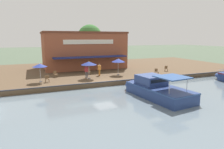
# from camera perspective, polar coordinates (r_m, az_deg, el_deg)

# --- Properties ---
(ground_plane) EXTENTS (220.00, 220.00, 0.00)m
(ground_plane) POSITION_cam_1_polar(r_m,az_deg,el_deg) (24.18, -1.99, -3.65)
(ground_plane) COLOR #4C5B47
(quay_deck) EXTENTS (22.00, 56.00, 0.60)m
(quay_deck) POSITION_cam_1_polar(r_m,az_deg,el_deg) (34.44, -8.33, 1.04)
(quay_deck) COLOR brown
(quay_deck) RESTS_ON ground
(quay_edge_fender) EXTENTS (0.20, 50.40, 0.10)m
(quay_edge_fender) POSITION_cam_1_polar(r_m,az_deg,el_deg) (24.12, -2.08, -2.10)
(quay_edge_fender) COLOR #2D2D33
(quay_edge_fender) RESTS_ON quay_deck
(waterfront_restaurant) EXTENTS (10.09, 13.97, 6.28)m
(waterfront_restaurant) POSITION_cam_1_polar(r_m,az_deg,el_deg) (36.40, -8.23, 7.01)
(waterfront_restaurant) COLOR brown
(waterfront_restaurant) RESTS_ON quay_deck
(patio_umbrella_back_row) EXTENTS (1.91, 1.91, 2.39)m
(patio_umbrella_back_row) POSITION_cam_1_polar(r_m,az_deg,el_deg) (28.52, 1.80, 4.07)
(patio_umbrella_back_row) COLOR #B7B7B7
(patio_umbrella_back_row) RESTS_ON quay_deck
(patio_umbrella_mid_patio_left) EXTENTS (1.71, 1.71, 2.28)m
(patio_umbrella_mid_patio_left) POSITION_cam_1_polar(r_m,az_deg,el_deg) (25.37, -19.95, 2.46)
(patio_umbrella_mid_patio_left) COLOR #B7B7B7
(patio_umbrella_mid_patio_left) RESTS_ON quay_deck
(patio_umbrella_near_quay_edge) EXTENTS (2.02, 2.02, 2.29)m
(patio_umbrella_near_quay_edge) POSITION_cam_1_polar(r_m,az_deg,el_deg) (26.09, -6.64, 3.23)
(patio_umbrella_near_quay_edge) COLOR #B7B7B7
(patio_umbrella_near_quay_edge) RESTS_ON quay_deck
(cafe_chair_beside_entrance) EXTENTS (0.56, 0.56, 0.85)m
(cafe_chair_beside_entrance) POSITION_cam_1_polar(r_m,az_deg,el_deg) (28.03, -15.86, 0.18)
(cafe_chair_beside_entrance) COLOR brown
(cafe_chair_beside_entrance) RESTS_ON quay_deck
(cafe_chair_mid_patio) EXTENTS (0.59, 0.59, 0.85)m
(cafe_chair_mid_patio) POSITION_cam_1_polar(r_m,az_deg,el_deg) (33.03, 15.22, 1.74)
(cafe_chair_mid_patio) COLOR brown
(cafe_chair_mid_patio) RESTS_ON quay_deck
(cafe_chair_far_corner_seat) EXTENTS (0.52, 0.52, 0.85)m
(cafe_chair_far_corner_seat) POSITION_cam_1_polar(r_m,az_deg,el_deg) (29.81, 12.59, 0.93)
(cafe_chair_far_corner_seat) COLOR brown
(cafe_chair_far_corner_seat) RESTS_ON quay_deck
(cafe_chair_back_row_seat) EXTENTS (0.47, 0.47, 0.85)m
(cafe_chair_back_row_seat) POSITION_cam_1_polar(r_m,az_deg,el_deg) (25.22, -18.07, -1.07)
(cafe_chair_back_row_seat) COLOR brown
(cafe_chair_back_row_seat) RESTS_ON quay_deck
(cafe_chair_facing_river) EXTENTS (0.56, 0.56, 0.85)m
(cafe_chair_facing_river) POSITION_cam_1_polar(r_m,az_deg,el_deg) (29.24, -6.65, 0.93)
(cafe_chair_facing_river) COLOR brown
(cafe_chair_facing_river) RESTS_ON quay_deck
(person_at_quay_edge) EXTENTS (0.49, 0.49, 1.75)m
(person_at_quay_edge) POSITION_cam_1_polar(r_m,az_deg,el_deg) (26.68, -7.31, 1.36)
(person_at_quay_edge) COLOR #4C4C56
(person_at_quay_edge) RESTS_ON quay_deck
(person_near_entrance) EXTENTS (0.46, 0.46, 1.63)m
(person_near_entrance) POSITION_cam_1_polar(r_m,az_deg,el_deg) (28.35, -3.62, 1.79)
(person_near_entrance) COLOR orange
(person_near_entrance) RESTS_ON quay_deck
(motorboat_outer_channel) EXTENTS (8.66, 3.95, 2.40)m
(motorboat_outer_channel) POSITION_cam_1_polar(r_m,az_deg,el_deg) (20.79, 11.71, -3.87)
(motorboat_outer_channel) COLOR navy
(motorboat_outer_channel) RESTS_ON river_water
(tree_downstream_bank) EXTENTS (5.32, 5.07, 7.96)m
(tree_downstream_bank) POSITION_cam_1_polar(r_m,az_deg,el_deg) (42.22, -6.50, 10.45)
(tree_downstream_bank) COLOR brown
(tree_downstream_bank) RESTS_ON quay_deck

